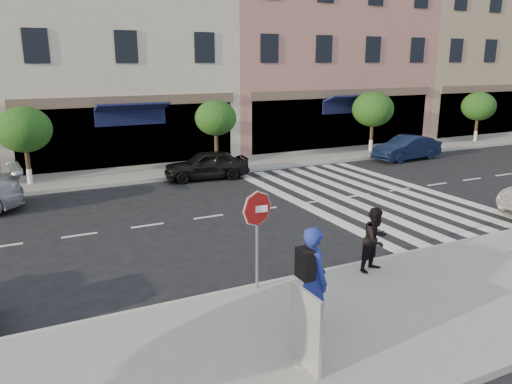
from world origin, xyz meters
name	(u,v)px	position (x,y,z in m)	size (l,w,h in m)	color
ground	(264,260)	(0.00, 0.00, 0.00)	(120.00, 120.00, 0.00)	black
sidewalk_near	(354,325)	(0.00, -3.75, 0.07)	(60.00, 4.50, 0.15)	gray
sidewalk_far	(153,172)	(0.00, 11.00, 0.07)	(60.00, 3.00, 0.15)	gray
building_centre	(108,49)	(-0.50, 17.00, 5.50)	(11.00, 9.00, 11.00)	beige
building_east_mid	(306,34)	(11.50, 17.00, 6.50)	(13.00, 9.00, 13.00)	#AE7768
building_east_far	(453,45)	(24.00, 17.00, 6.00)	(12.00, 9.00, 12.00)	tan
street_tree_wb	(24,130)	(-5.00, 10.80, 2.31)	(2.10, 2.10, 3.06)	#473323
street_tree_c	(216,118)	(3.00, 10.80, 2.36)	(1.90, 1.90, 3.04)	#473323
street_tree_ea	(373,109)	(12.00, 10.80, 2.39)	(2.20, 2.20, 3.19)	#473323
street_tree_eb	(479,106)	(20.00, 10.80, 2.22)	(2.00, 2.00, 2.94)	#473323
stop_sign	(257,217)	(-1.03, -1.67, 1.76)	(0.77, 0.14, 2.18)	gray
photographer	(313,279)	(-0.85, -3.59, 1.13)	(0.72, 0.47, 1.96)	navy
walker	(375,239)	(1.86, -2.00, 0.91)	(0.74, 0.58, 1.52)	black
poster_board	(306,330)	(-1.58, -4.53, 0.79)	(0.31, 0.86, 1.31)	beige
car_far_mid	(206,165)	(1.86, 9.10, 0.61)	(1.44, 3.57, 1.22)	black
car_far_right	(407,148)	(12.49, 8.57, 0.61)	(1.30, 3.73, 1.23)	black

